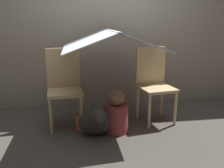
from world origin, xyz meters
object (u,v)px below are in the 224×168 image
Objects in this scene: chair_right at (154,81)px; person_front at (116,114)px; chair_left at (64,84)px; dog at (96,121)px.

chair_right is 1.82× the size of person_front.
person_front is at bearing -158.52° from chair_right.
chair_right is at bearing -4.58° from chair_left.
person_front reaches higher than dog.
dog is at bearing -53.27° from chair_left.
chair_left is 1.00× the size of chair_right.
chair_right is at bearing 27.02° from dog.
chair_right reaches higher than dog.
chair_right is 0.97m from dog.
dog is (0.36, -0.41, -0.34)m from chair_left.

